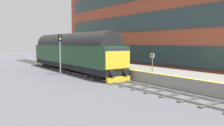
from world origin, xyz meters
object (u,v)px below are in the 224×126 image
Objects in this scene: diesel_locomotive at (71,51)px; signal_post_near at (60,50)px; waiting_passenger at (97,55)px; platform_number_sign at (152,60)px.

diesel_locomotive is 3.17m from signal_post_near.
signal_post_near is 2.71× the size of waiting_passenger.
signal_post_near is 5.64m from waiting_passenger.
platform_number_sign is 0.99× the size of waiting_passenger.
waiting_passenger reaches higher than platform_number_sign.
platform_number_sign is 10.90m from waiting_passenger.
platform_number_sign is at bearing -65.44° from signal_post_near.
signal_post_near is 10.51m from platform_number_sign.
signal_post_near is at bearing 118.20° from waiting_passenger.
platform_number_sign is at bearing -80.17° from diesel_locomotive.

